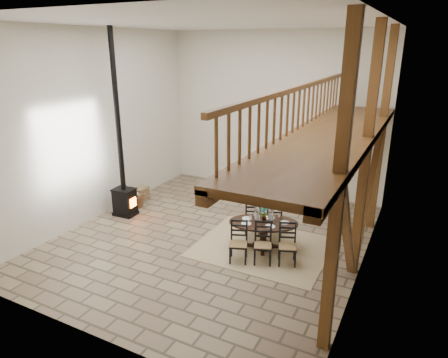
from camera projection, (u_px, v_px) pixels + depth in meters
The scene contains 7 objects.
ground at pixel (213, 237), 9.93m from camera, with size 8.00×8.00×0.00m, color gray.
room_shell at pixel (261, 121), 8.45m from camera, with size 7.02×8.02×5.01m.
rug at pixel (263, 247), 9.43m from camera, with size 3.00×2.50×0.02m, color tan.
dining_table at pixel (263, 235), 9.23m from camera, with size 1.92×2.09×1.03m.
wood_stove at pixel (123, 176), 10.90m from camera, with size 0.62×0.49×5.00m.
log_basket at pixel (135, 201), 11.78m from camera, with size 0.49×0.49×0.40m.
log_stack at pixel (142, 194), 12.23m from camera, with size 0.32×0.43×0.43m.
Camera 1 is at (4.33, -7.83, 4.55)m, focal length 32.00 mm.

